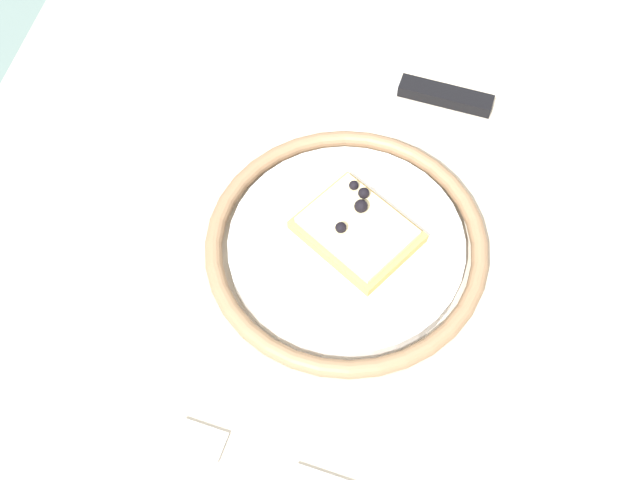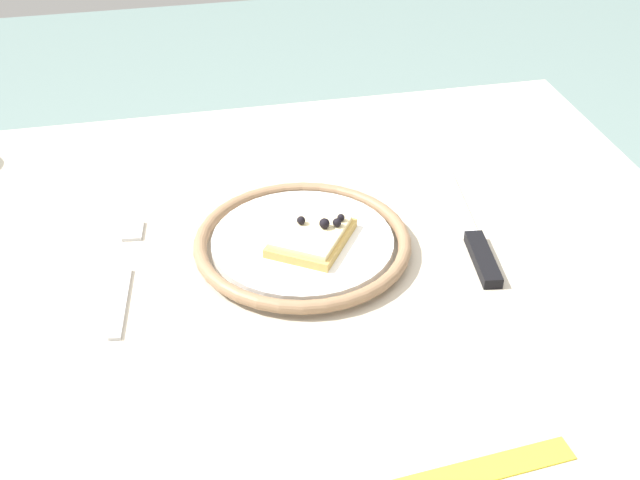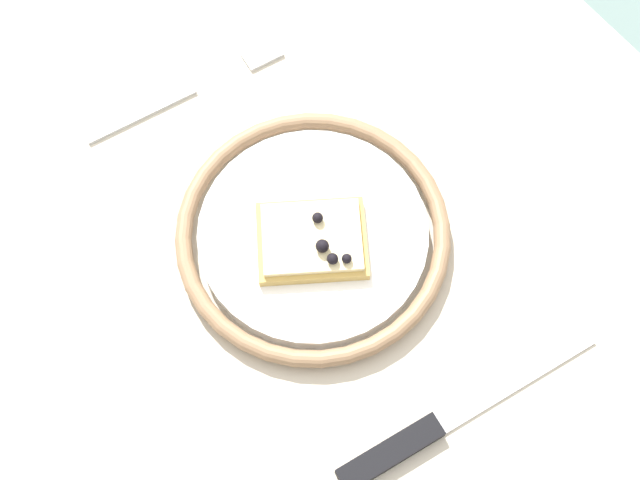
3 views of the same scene
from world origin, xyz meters
TOP-DOWN VIEW (x-y plane):
  - dining_table at (0.00, 0.00)m, footprint 0.97×0.74m
  - plate at (0.03, 0.01)m, footprint 0.24×0.24m
  - pizza_slice_near at (0.04, -0.00)m, footprint 0.11×0.12m
  - knife at (0.22, -0.02)m, footprint 0.05×0.24m
  - fork at (-0.16, 0.00)m, footprint 0.04×0.20m

SIDE VIEW (x-z plane):
  - dining_table at x=0.00m, z-range 0.27..1.02m
  - fork at x=-0.16m, z-range 0.74..0.75m
  - knife at x=0.22m, z-range 0.74..0.76m
  - plate at x=0.03m, z-range 0.75..0.77m
  - pizza_slice_near at x=0.04m, z-range 0.76..0.78m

